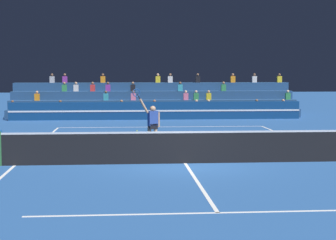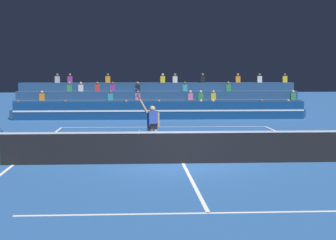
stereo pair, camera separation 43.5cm
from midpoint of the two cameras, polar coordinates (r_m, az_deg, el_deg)
ground_plane at (r=18.44m, az=1.08°, el=-4.43°), size 120.00×120.00×0.00m
court_lines at (r=18.44m, az=1.08°, el=-4.42°), size 11.10×23.90×0.01m
tennis_net at (r=18.36m, az=1.09°, el=-2.76°), size 12.00×0.10×1.10m
sponsor_banner_wall at (r=34.71m, az=-1.55°, el=0.95°), size 18.00×0.26×1.10m
bleacher_stand at (r=37.85m, az=-1.79°, el=1.72°), size 18.83×3.80×2.83m
tennis_player at (r=21.13m, az=-2.21°, el=-0.52°), size 1.09×0.51×2.43m
tennis_ball at (r=28.03m, az=-3.62°, el=-1.10°), size 0.07×0.07×0.07m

